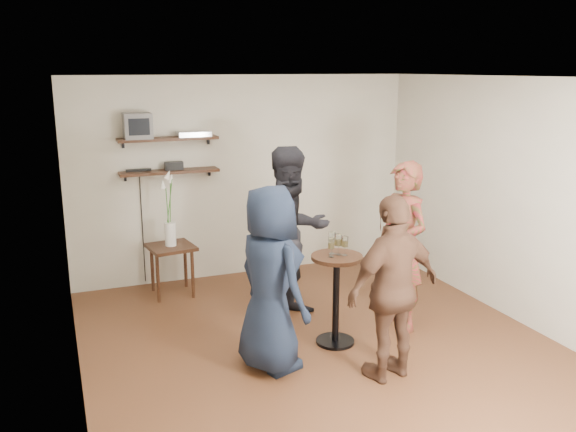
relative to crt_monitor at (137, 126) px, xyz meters
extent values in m
cube|color=#452716|center=(1.35, -2.38, -2.04)|extent=(4.50, 5.00, 0.04)
cube|color=white|center=(1.35, -2.38, 0.60)|extent=(4.50, 5.00, 0.04)
cube|color=beige|center=(1.35, 0.15, -0.72)|extent=(4.50, 0.04, 2.60)
cube|color=beige|center=(1.35, -4.89, -0.72)|extent=(4.50, 0.04, 2.60)
cube|color=beige|center=(-0.92, -2.38, -0.72)|extent=(0.04, 5.00, 2.60)
cube|color=beige|center=(3.62, -2.38, -0.72)|extent=(0.04, 5.00, 2.60)
cube|color=black|center=(0.35, 0.00, -0.17)|extent=(1.20, 0.25, 0.04)
cube|color=black|center=(0.35, 0.00, -0.57)|extent=(1.20, 0.25, 0.04)
cube|color=#59595B|center=(0.00, 0.00, 0.00)|extent=(0.32, 0.30, 0.30)
cube|color=silver|center=(0.67, 0.00, -0.12)|extent=(0.40, 0.24, 0.06)
cube|color=black|center=(0.41, 0.00, -0.50)|extent=(0.22, 0.10, 0.10)
cube|color=black|center=(-0.01, 0.05, -0.54)|extent=(0.30, 0.05, 0.03)
cube|color=black|center=(0.27, -0.35, -1.42)|extent=(0.58, 0.58, 0.04)
cylinder|color=black|center=(0.06, -0.55, -1.73)|extent=(0.04, 0.04, 0.57)
cylinder|color=black|center=(0.47, -0.55, -1.73)|extent=(0.04, 0.04, 0.57)
cylinder|color=black|center=(0.06, -0.14, -1.73)|extent=(0.04, 0.04, 0.57)
cylinder|color=black|center=(0.47, -0.14, -1.73)|extent=(0.04, 0.04, 0.57)
cylinder|color=silver|center=(0.27, -0.35, -1.26)|extent=(0.13, 0.13, 0.29)
cylinder|color=#2D6A1E|center=(0.25, -0.35, -0.97)|extent=(0.01, 0.07, 0.52)
cone|color=white|center=(0.21, -0.35, -0.65)|extent=(0.07, 0.08, 0.11)
cylinder|color=#2D6A1E|center=(0.28, -0.34, -0.94)|extent=(0.03, 0.05, 0.58)
cone|color=white|center=(0.31, -0.32, -0.59)|extent=(0.10, 0.12, 0.12)
cylinder|color=#2D6A1E|center=(0.27, -0.36, -0.91)|extent=(0.09, 0.08, 0.63)
cone|color=white|center=(0.27, -0.39, -0.53)|extent=(0.12, 0.12, 0.12)
cylinder|color=black|center=(1.52, -2.29, -1.12)|extent=(0.50, 0.50, 0.04)
cylinder|color=black|center=(1.52, -2.29, -1.57)|extent=(0.07, 0.07, 0.85)
cylinder|color=black|center=(1.52, -2.29, -2.00)|extent=(0.39, 0.39, 0.03)
cylinder|color=silver|center=(1.45, -2.31, -1.10)|extent=(0.05, 0.05, 0.00)
cylinder|color=silver|center=(1.45, -2.31, -1.06)|extent=(0.01, 0.01, 0.08)
cylinder|color=silver|center=(1.45, -2.31, -0.97)|extent=(0.06, 0.06, 0.10)
cylinder|color=tan|center=(1.45, -2.31, -0.99)|extent=(0.06, 0.06, 0.05)
cylinder|color=silver|center=(1.59, -2.31, -1.10)|extent=(0.06, 0.06, 0.00)
cylinder|color=silver|center=(1.59, -2.31, -1.06)|extent=(0.01, 0.01, 0.08)
cylinder|color=silver|center=(1.59, -2.31, -0.96)|extent=(0.06, 0.06, 0.10)
cylinder|color=tan|center=(1.59, -2.31, -0.99)|extent=(0.06, 0.06, 0.06)
cylinder|color=silver|center=(1.50, -2.23, -1.10)|extent=(0.06, 0.06, 0.00)
cylinder|color=silver|center=(1.50, -2.23, -1.05)|extent=(0.01, 0.01, 0.10)
cylinder|color=silver|center=(1.50, -2.23, -0.94)|extent=(0.07, 0.07, 0.12)
cylinder|color=tan|center=(1.50, -2.23, -0.97)|extent=(0.07, 0.07, 0.06)
cylinder|color=silver|center=(1.54, -2.27, -1.10)|extent=(0.06, 0.06, 0.00)
cylinder|color=silver|center=(1.54, -2.27, -1.05)|extent=(0.01, 0.01, 0.09)
cylinder|color=silver|center=(1.54, -2.27, -0.95)|extent=(0.07, 0.07, 0.11)
cylinder|color=tan|center=(1.54, -2.27, -0.98)|extent=(0.06, 0.06, 0.06)
imported|color=#BA1532|center=(2.32, -2.18, -1.13)|extent=(0.51, 0.70, 1.77)
imported|color=black|center=(1.37, -1.49, -1.07)|extent=(1.03, 0.87, 1.89)
imported|color=black|center=(0.75, -2.53, -1.17)|extent=(0.76, 0.96, 1.70)
imported|color=#4D3021|center=(1.68, -3.08, -1.19)|extent=(1.03, 0.59, 1.66)
camera|label=1|loc=(-0.97, -7.36, 0.66)|focal=38.00mm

